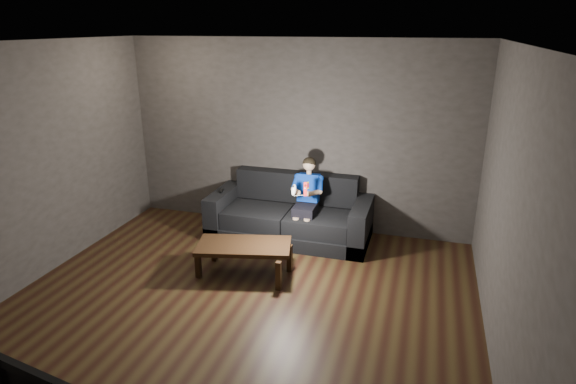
% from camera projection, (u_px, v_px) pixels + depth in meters
% --- Properties ---
extents(floor, '(5.00, 5.00, 0.00)m').
position_uv_depth(floor, '(232.00, 315.00, 5.00)').
color(floor, black).
rests_on(floor, ground).
extents(back_wall, '(5.00, 0.04, 2.70)m').
position_uv_depth(back_wall, '(297.00, 137.00, 6.82)').
color(back_wall, '#36312E').
rests_on(back_wall, ground).
extents(front_wall, '(5.00, 0.04, 2.70)m').
position_uv_depth(front_wall, '(18.00, 359.00, 2.29)').
color(front_wall, '#36312E').
rests_on(front_wall, ground).
extents(left_wall, '(0.04, 5.00, 2.70)m').
position_uv_depth(left_wall, '(14.00, 171.00, 5.23)').
color(left_wall, '#36312E').
rests_on(left_wall, ground).
extents(right_wall, '(0.04, 5.00, 2.70)m').
position_uv_depth(right_wall, '(512.00, 221.00, 3.89)').
color(right_wall, '#36312E').
rests_on(right_wall, ground).
extents(ceiling, '(5.00, 5.00, 0.02)m').
position_uv_depth(ceiling, '(220.00, 44.00, 4.11)').
color(ceiling, silver).
rests_on(ceiling, back_wall).
extents(sofa, '(2.22, 0.96, 0.86)m').
position_uv_depth(sofa, '(290.00, 218.00, 6.76)').
color(sofa, black).
rests_on(sofa, floor).
extents(child, '(0.43, 0.53, 1.05)m').
position_uv_depth(child, '(307.00, 193.00, 6.49)').
color(child, black).
rests_on(child, sofa).
extents(wii_remote_red, '(0.06, 0.08, 0.18)m').
position_uv_depth(wii_remote_red, '(305.00, 189.00, 6.03)').
color(wii_remote_red, red).
rests_on(wii_remote_red, child).
extents(nunchuk_white, '(0.08, 0.11, 0.16)m').
position_uv_depth(nunchuk_white, '(294.00, 190.00, 6.09)').
color(nunchuk_white, silver).
rests_on(nunchuk_white, child).
extents(wii_remote_black, '(0.06, 0.15, 0.03)m').
position_uv_depth(wii_remote_black, '(221.00, 191.00, 6.84)').
color(wii_remote_black, black).
rests_on(wii_remote_black, sofa).
extents(coffee_table, '(1.20, 0.79, 0.40)m').
position_uv_depth(coffee_table, '(244.00, 248.00, 5.70)').
color(coffee_table, black).
rests_on(coffee_table, floor).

